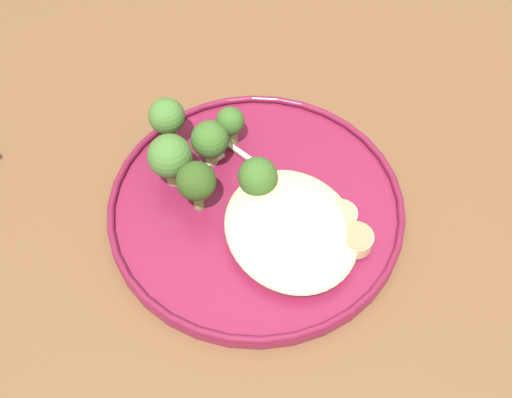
{
  "coord_description": "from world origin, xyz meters",
  "views": [
    {
      "loc": [
        0.26,
        -0.16,
        1.24
      ],
      "look_at": [
        -0.05,
        -0.01,
        0.76
      ],
      "focal_mm": 43.05,
      "sensor_mm": 36.0,
      "label": 1
    }
  ],
  "objects_px": {
    "broccoli_floret_center_pile": "(210,140)",
    "seared_scallop_on_noodles": "(266,214)",
    "seared_scallop_large_seared": "(248,235)",
    "seared_scallop_left_edge": "(342,218)",
    "seared_scallop_tiny_bay": "(356,240)",
    "broccoli_floret_small_sprig": "(258,177)",
    "dinner_plate": "(256,206)",
    "seared_scallop_right_edge": "(300,260)",
    "broccoli_floret_beside_noodles": "(170,157)",
    "broccoli_floret_rear_charred": "(167,118)",
    "broccoli_floret_tall_stalk": "(196,182)",
    "broccoli_floret_front_edge": "(230,123)",
    "seared_scallop_center_golden": "(286,225)",
    "seared_scallop_rear_pale": "(274,248)"
  },
  "relations": [
    {
      "from": "seared_scallop_on_noodles",
      "to": "broccoli_floret_small_sprig",
      "type": "xyz_separation_m",
      "value": [
        -0.03,
        0.0,
        0.02
      ]
    },
    {
      "from": "seared_scallop_left_edge",
      "to": "broccoli_floret_front_edge",
      "type": "height_order",
      "value": "broccoli_floret_front_edge"
    },
    {
      "from": "seared_scallop_center_golden",
      "to": "broccoli_floret_rear_charred",
      "type": "bearing_deg",
      "value": -157.29
    },
    {
      "from": "seared_scallop_left_edge",
      "to": "seared_scallop_on_noodles",
      "type": "bearing_deg",
      "value": -119.37
    },
    {
      "from": "seared_scallop_center_golden",
      "to": "broccoli_floret_tall_stalk",
      "type": "bearing_deg",
      "value": -133.47
    },
    {
      "from": "broccoli_floret_center_pile",
      "to": "broccoli_floret_small_sprig",
      "type": "bearing_deg",
      "value": 23.77
    },
    {
      "from": "seared_scallop_center_golden",
      "to": "broccoli_floret_center_pile",
      "type": "distance_m",
      "value": 0.11
    },
    {
      "from": "seared_scallop_tiny_bay",
      "to": "broccoli_floret_small_sprig",
      "type": "height_order",
      "value": "broccoli_floret_small_sprig"
    },
    {
      "from": "seared_scallop_large_seared",
      "to": "broccoli_floret_small_sprig",
      "type": "relative_size",
      "value": 0.51
    },
    {
      "from": "seared_scallop_tiny_bay",
      "to": "seared_scallop_right_edge",
      "type": "distance_m",
      "value": 0.06
    },
    {
      "from": "broccoli_floret_beside_noodles",
      "to": "broccoli_floret_small_sprig",
      "type": "bearing_deg",
      "value": 53.32
    },
    {
      "from": "seared_scallop_right_edge",
      "to": "seared_scallop_on_noodles",
      "type": "bearing_deg",
      "value": -172.86
    },
    {
      "from": "dinner_plate",
      "to": "broccoli_floret_center_pile",
      "type": "relative_size",
      "value": 5.3
    },
    {
      "from": "seared_scallop_on_noodles",
      "to": "seared_scallop_right_edge",
      "type": "distance_m",
      "value": 0.06
    },
    {
      "from": "seared_scallop_large_seared",
      "to": "seared_scallop_center_golden",
      "type": "xyz_separation_m",
      "value": [
        0.01,
        0.04,
        0.0
      ]
    },
    {
      "from": "dinner_plate",
      "to": "seared_scallop_on_noodles",
      "type": "distance_m",
      "value": 0.02
    },
    {
      "from": "dinner_plate",
      "to": "broccoli_floret_beside_noodles",
      "type": "relative_size",
      "value": 4.77
    },
    {
      "from": "seared_scallop_left_edge",
      "to": "broccoli_floret_center_pile",
      "type": "xyz_separation_m",
      "value": [
        -0.12,
        -0.08,
        0.02
      ]
    },
    {
      "from": "seared_scallop_tiny_bay",
      "to": "seared_scallop_left_edge",
      "type": "bearing_deg",
      "value": -179.74
    },
    {
      "from": "broccoli_floret_beside_noodles",
      "to": "broccoli_floret_center_pile",
      "type": "bearing_deg",
      "value": 98.69
    },
    {
      "from": "seared_scallop_center_golden",
      "to": "broccoli_floret_center_pile",
      "type": "bearing_deg",
      "value": -163.07
    },
    {
      "from": "broccoli_floret_rear_charred",
      "to": "broccoli_floret_front_edge",
      "type": "distance_m",
      "value": 0.06
    },
    {
      "from": "seared_scallop_on_noodles",
      "to": "broccoli_floret_center_pile",
      "type": "height_order",
      "value": "broccoli_floret_center_pile"
    },
    {
      "from": "seared_scallop_right_edge",
      "to": "broccoli_floret_tall_stalk",
      "type": "xyz_separation_m",
      "value": [
        -0.1,
        -0.06,
        0.03
      ]
    },
    {
      "from": "broccoli_floret_beside_noodles",
      "to": "broccoli_floret_center_pile",
      "type": "relative_size",
      "value": 1.11
    },
    {
      "from": "seared_scallop_left_edge",
      "to": "seared_scallop_center_golden",
      "type": "relative_size",
      "value": 1.4
    },
    {
      "from": "seared_scallop_on_noodles",
      "to": "seared_scallop_right_edge",
      "type": "height_order",
      "value": "same"
    },
    {
      "from": "seared_scallop_on_noodles",
      "to": "seared_scallop_right_edge",
      "type": "relative_size",
      "value": 0.86
    },
    {
      "from": "broccoli_floret_rear_charred",
      "to": "broccoli_floret_center_pile",
      "type": "bearing_deg",
      "value": 35.57
    },
    {
      "from": "seared_scallop_on_noodles",
      "to": "broccoli_floret_rear_charred",
      "type": "xyz_separation_m",
      "value": [
        -0.13,
        -0.05,
        0.03
      ]
    },
    {
      "from": "seared_scallop_left_edge",
      "to": "broccoli_floret_rear_charred",
      "type": "relative_size",
      "value": 0.52
    },
    {
      "from": "seared_scallop_center_golden",
      "to": "broccoli_floret_tall_stalk",
      "type": "relative_size",
      "value": 0.37
    },
    {
      "from": "broccoli_floret_beside_noodles",
      "to": "dinner_plate",
      "type": "bearing_deg",
      "value": 45.95
    },
    {
      "from": "seared_scallop_rear_pale",
      "to": "seared_scallop_right_edge",
      "type": "height_order",
      "value": "seared_scallop_rear_pale"
    },
    {
      "from": "dinner_plate",
      "to": "broccoli_floret_beside_noodles",
      "type": "distance_m",
      "value": 0.1
    },
    {
      "from": "broccoli_floret_center_pile",
      "to": "seared_scallop_on_noodles",
      "type": "bearing_deg",
      "value": 13.71
    },
    {
      "from": "seared_scallop_center_golden",
      "to": "dinner_plate",
      "type": "bearing_deg",
      "value": -161.75
    },
    {
      "from": "broccoli_floret_small_sprig",
      "to": "seared_scallop_rear_pale",
      "type": "bearing_deg",
      "value": -11.71
    },
    {
      "from": "dinner_plate",
      "to": "seared_scallop_right_edge",
      "type": "distance_m",
      "value": 0.08
    },
    {
      "from": "broccoli_floret_tall_stalk",
      "to": "broccoli_floret_center_pile",
      "type": "height_order",
      "value": "broccoli_floret_tall_stalk"
    },
    {
      "from": "seared_scallop_large_seared",
      "to": "seared_scallop_tiny_bay",
      "type": "distance_m",
      "value": 0.1
    },
    {
      "from": "broccoli_floret_tall_stalk",
      "to": "broccoli_floret_beside_noodles",
      "type": "bearing_deg",
      "value": -163.6
    },
    {
      "from": "broccoli_floret_small_sprig",
      "to": "broccoli_floret_front_edge",
      "type": "height_order",
      "value": "broccoli_floret_small_sprig"
    },
    {
      "from": "broccoli_floret_small_sprig",
      "to": "seared_scallop_tiny_bay",
      "type": "bearing_deg",
      "value": 32.67
    },
    {
      "from": "dinner_plate",
      "to": "seared_scallop_rear_pale",
      "type": "bearing_deg",
      "value": -7.91
    },
    {
      "from": "broccoli_floret_beside_noodles",
      "to": "seared_scallop_left_edge",
      "type": "bearing_deg",
      "value": 47.59
    },
    {
      "from": "broccoli_floret_small_sprig",
      "to": "broccoli_floret_front_edge",
      "type": "xyz_separation_m",
      "value": [
        -0.08,
        0.0,
        -0.0
      ]
    },
    {
      "from": "broccoli_floret_small_sprig",
      "to": "broccoli_floret_tall_stalk",
      "type": "bearing_deg",
      "value": -101.39
    },
    {
      "from": "seared_scallop_right_edge",
      "to": "broccoli_floret_rear_charred",
      "type": "distance_m",
      "value": 0.2
    },
    {
      "from": "seared_scallop_large_seared",
      "to": "seared_scallop_left_edge",
      "type": "relative_size",
      "value": 0.82
    }
  ]
}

